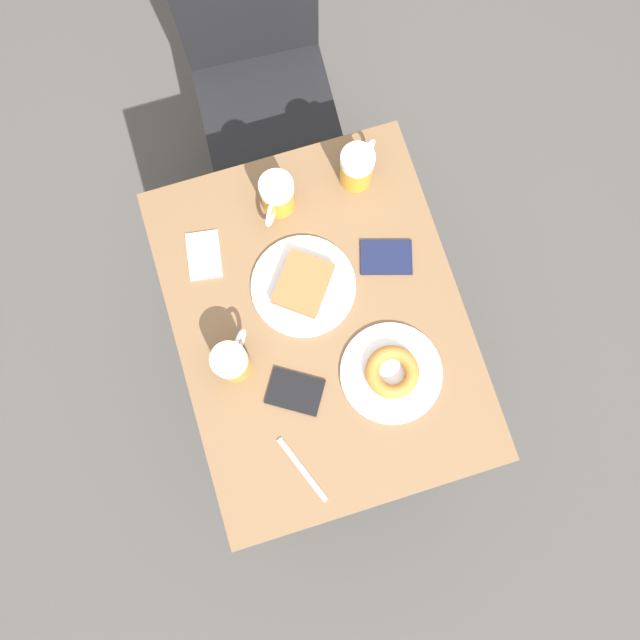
{
  "coord_description": "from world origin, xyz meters",
  "views": [
    {
      "loc": [
        -0.08,
        -0.27,
        2.2
      ],
      "look_at": [
        0.0,
        0.0,
        0.75
      ],
      "focal_mm": 35.0,
      "sensor_mm": 36.0,
      "label": 1
    }
  ],
  "objects": [
    {
      "name": "ground_plane",
      "position": [
        0.0,
        0.0,
        0.0
      ],
      "size": [
        8.0,
        8.0,
        0.0
      ],
      "primitive_type": "plane",
      "color": "#474442"
    },
    {
      "name": "table",
      "position": [
        0.0,
        0.0,
        0.66
      ],
      "size": [
        0.69,
        0.89,
        0.73
      ],
      "color": "brown",
      "rests_on": "ground_plane"
    },
    {
      "name": "chair",
      "position": [
        0.06,
        0.83,
        0.57
      ],
      "size": [
        0.42,
        0.42,
        0.96
      ],
      "rotation": [
        0.0,
        0.0,
        -0.06
      ],
      "color": "black",
      "rests_on": "ground_plane"
    },
    {
      "name": "plate_with_cake",
      "position": [
        -0.01,
        0.09,
        0.75
      ],
      "size": [
        0.25,
        0.25,
        0.04
      ],
      "color": "silver",
      "rests_on": "table"
    },
    {
      "name": "plate_with_donut",
      "position": [
        0.12,
        -0.17,
        0.75
      ],
      "size": [
        0.24,
        0.24,
        0.04
      ],
      "color": "silver",
      "rests_on": "table"
    },
    {
      "name": "beer_mug_left",
      "position": [
        0.2,
        0.33,
        0.79
      ],
      "size": [
        0.11,
        0.1,
        0.12
      ],
      "color": "#C68C23",
      "rests_on": "table"
    },
    {
      "name": "beer_mug_center",
      "position": [
        -0.22,
        -0.04,
        0.79
      ],
      "size": [
        0.09,
        0.11,
        0.12
      ],
      "color": "#C68C23",
      "rests_on": "table"
    },
    {
      "name": "beer_mug_right",
      "position": [
        -0.01,
        0.31,
        0.79
      ],
      "size": [
        0.09,
        0.11,
        0.12
      ],
      "color": "#C68C23",
      "rests_on": "table"
    },
    {
      "name": "napkin_folded",
      "position": [
        -0.22,
        0.24,
        0.74
      ],
      "size": [
        0.1,
        0.13,
        0.0
      ],
      "rotation": [
        0.0,
        0.0,
        4.56
      ],
      "color": "white",
      "rests_on": "table"
    },
    {
      "name": "fork",
      "position": [
        -0.14,
        -0.32,
        0.74
      ],
      "size": [
        0.07,
        0.17,
        0.0
      ],
      "rotation": [
        0.0,
        0.0,
        0.37
      ],
      "color": "silver",
      "rests_on": "table"
    },
    {
      "name": "passport_near_edge",
      "position": [
        -0.11,
        -0.14,
        0.74
      ],
      "size": [
        0.15,
        0.14,
        0.01
      ],
      "rotation": [
        0.0,
        0.0,
        4.15
      ],
      "color": "black",
      "rests_on": "table"
    },
    {
      "name": "passport_far_edge",
      "position": [
        0.2,
        0.11,
        0.74
      ],
      "size": [
        0.15,
        0.12,
        0.01
      ],
      "rotation": [
        0.0,
        0.0,
        1.27
      ],
      "color": "#141938",
      "rests_on": "table"
    }
  ]
}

